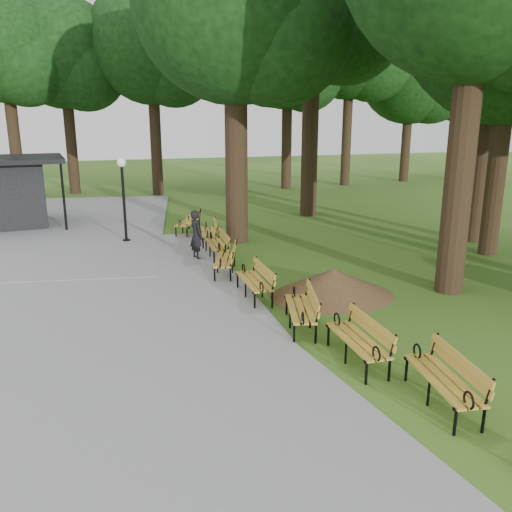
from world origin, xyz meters
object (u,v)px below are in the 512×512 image
object	(u,v)px
bench_1	(443,380)
bench_6	(216,244)
dirt_mound	(333,282)
bench_7	(208,232)
person	(196,235)
lamp_post	(123,182)
bench_4	(254,281)
lawn_tree_5	(495,22)
bench_2	(357,340)
bench_5	(225,260)
bench_3	(300,309)
bench_8	(188,222)

from	to	relation	value
bench_1	bench_6	bearing A→B (deg)	-163.74
dirt_mound	bench_7	size ratio (longest dim) A/B	1.43
person	dirt_mound	size ratio (longest dim) A/B	0.59
lamp_post	bench_4	bearing A→B (deg)	-70.63
person	lawn_tree_5	bearing A→B (deg)	-108.65
person	bench_4	bearing A→B (deg)	173.12
person	bench_7	world-z (taller)	person
bench_2	bench_5	distance (m)	6.36
dirt_mound	bench_2	distance (m)	3.78
bench_7	dirt_mound	bearing A→B (deg)	25.48
person	bench_3	distance (m)	6.46
bench_5	lawn_tree_5	size ratio (longest dim) A/B	0.18
dirt_mound	bench_1	xyz separation A→B (m)	(-0.69, -5.33, 0.08)
bench_2	bench_4	size ratio (longest dim) A/B	1.00
bench_4	bench_6	distance (m)	4.15
bench_2	lamp_post	bearing A→B (deg)	-161.25
person	bench_7	size ratio (longest dim) A/B	0.84
bench_1	bench_8	world-z (taller)	same
bench_3	bench_4	size ratio (longest dim) A/B	1.00
person	bench_1	size ratio (longest dim) A/B	0.84
person	lamp_post	xyz separation A→B (m)	(-1.98, 3.16, 1.41)
dirt_mound	bench_8	xyz separation A→B (m)	(-2.11, 8.58, 0.08)
bench_8	bench_3	bearing A→B (deg)	31.17
dirt_mound	bench_5	distance (m)	3.46
bench_7	bench_8	bearing A→B (deg)	-159.37
person	bench_5	xyz separation A→B (m)	(0.44, -1.93, -0.36)
bench_7	person	bearing A→B (deg)	-12.95
bench_1	bench_7	bearing A→B (deg)	-165.71
lamp_post	bench_7	size ratio (longest dim) A/B	1.61
bench_7	lawn_tree_5	bearing A→B (deg)	85.49
bench_4	lamp_post	bearing A→B (deg)	-158.97
lawn_tree_5	bench_3	bearing A→B (deg)	-148.34
bench_2	bench_3	size ratio (longest dim) A/B	1.00
person	bench_3	bearing A→B (deg)	173.49
lamp_post	bench_6	distance (m)	4.51
dirt_mound	bench_3	distance (m)	2.36
lamp_post	bench_1	bearing A→B (deg)	-73.61
bench_1	bench_6	distance (m)	10.02
dirt_mound	lawn_tree_5	bearing A→B (deg)	27.59
bench_6	bench_7	world-z (taller)	same
person	bench_2	xyz separation A→B (m)	(1.33, -8.23, -0.36)
bench_4	bench_2	bearing A→B (deg)	11.84
bench_3	bench_6	size ratio (longest dim) A/B	1.00
lamp_post	bench_2	world-z (taller)	lamp_post
bench_4	bench_6	size ratio (longest dim) A/B	1.00
dirt_mound	bench_2	xyz separation A→B (m)	(-1.24, -3.57, 0.08)
lamp_post	bench_6	world-z (taller)	lamp_post
bench_2	bench_8	world-z (taller)	same
bench_5	bench_8	world-z (taller)	same
bench_6	bench_3	bearing A→B (deg)	6.76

